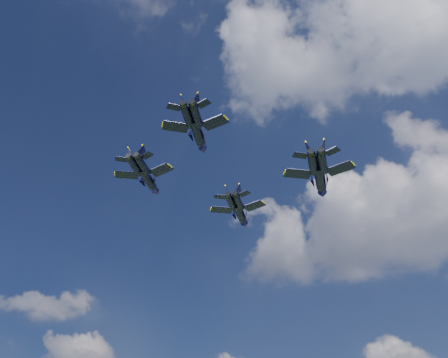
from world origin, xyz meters
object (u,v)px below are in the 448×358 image
jet_lead (240,213)px  jet_right (320,179)px  jet_slot (198,133)px  jet_left (148,179)px

jet_lead → jet_right: (21.06, -8.99, -3.46)m
jet_lead → jet_right: jet_lead is taller
jet_slot → jet_right: bearing=34.4°
jet_right → jet_slot: jet_slot is taller
jet_lead → jet_left: 21.87m
jet_lead → jet_slot: jet_lead is taller
jet_left → jet_right: jet_left is taller
jet_lead → jet_slot: size_ratio=1.05×
jet_right → jet_slot: bearing=-142.3°
jet_left → jet_right: 32.51m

